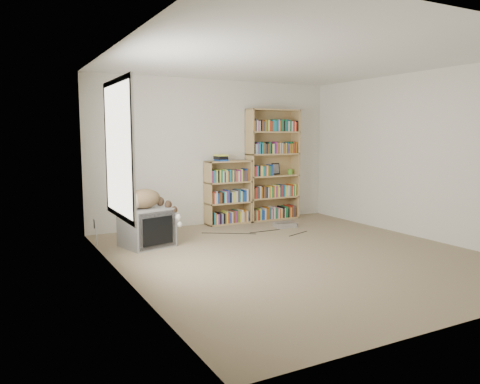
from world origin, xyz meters
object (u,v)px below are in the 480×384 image
bookcase_short (228,195)px  dvd_player (285,225)px  crt_tv (146,227)px  cat (149,201)px  bookcase_tall (272,168)px

bookcase_short → dvd_player: bookcase_short is taller
crt_tv → dvd_player: (2.48, 0.24, -0.23)m
bookcase_short → crt_tv: bearing=-150.9°
cat → bookcase_short: (1.75, 1.06, -0.14)m
bookcase_tall → crt_tv: bearing=-159.8°
dvd_player → bookcase_short: bearing=140.2°
crt_tv → bookcase_short: size_ratio=0.68×
crt_tv → cat: bearing=-85.6°
bookcase_short → dvd_player: bearing=-46.7°
bookcase_short → bookcase_tall: bearing=0.1°
dvd_player → cat: bearing=-166.0°
crt_tv → bookcase_short: bookcase_short is taller
bookcase_tall → bookcase_short: bookcase_tall is taller
cat → dvd_player: bearing=-9.7°
cat → bookcase_tall: bearing=4.8°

